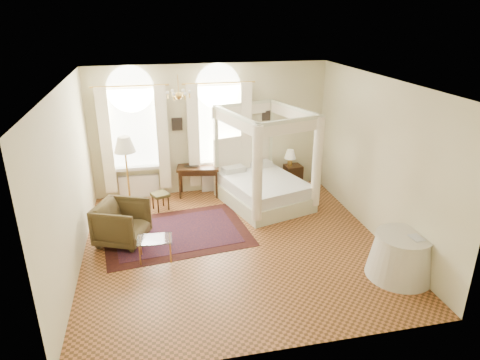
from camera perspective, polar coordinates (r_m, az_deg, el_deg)
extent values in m
plane|color=#A45C2F|center=(8.89, -0.70, -8.63)|extent=(6.00, 6.00, 0.00)
plane|color=beige|center=(11.00, -3.90, 6.71)|extent=(6.00, 0.00, 6.00)
plane|color=beige|center=(5.55, 5.54, -9.21)|extent=(6.00, 0.00, 6.00)
plane|color=beige|center=(8.17, -21.83, -0.27)|extent=(0.00, 6.00, 6.00)
plane|color=beige|center=(9.22, 17.85, 2.70)|extent=(0.00, 6.00, 6.00)
plane|color=white|center=(7.76, -0.81, 12.88)|extent=(6.00, 6.00, 0.00)
cube|color=white|center=(10.84, -13.95, 6.70)|extent=(1.10, 0.04, 1.90)
cylinder|color=white|center=(10.64, -14.42, 11.64)|extent=(1.10, 0.04, 1.10)
cube|color=white|center=(11.04, -13.50, 1.62)|extent=(1.32, 0.24, 0.08)
cube|color=white|center=(10.78, -17.40, 4.88)|extent=(0.28, 0.14, 2.60)
cube|color=white|center=(10.73, -10.26, 5.47)|extent=(0.28, 0.14, 2.60)
cube|color=white|center=(11.24, -13.27, -0.79)|extent=(1.00, 0.12, 0.58)
cube|color=white|center=(10.97, -2.86, 7.49)|extent=(1.10, 0.04, 1.90)
cylinder|color=white|center=(10.77, -2.95, 12.39)|extent=(1.10, 0.04, 1.10)
cube|color=white|center=(11.17, -2.69, 2.45)|extent=(1.32, 0.24, 0.08)
cube|color=white|center=(10.78, -6.21, 5.76)|extent=(0.28, 0.14, 2.60)
cube|color=white|center=(10.99, 0.78, 6.20)|extent=(0.28, 0.14, 2.60)
cube|color=white|center=(11.36, -2.66, 0.05)|extent=(1.00, 0.12, 0.58)
cylinder|color=gold|center=(8.85, -8.26, 12.45)|extent=(0.02, 0.02, 0.40)
sphere|color=gold|center=(8.89, -8.18, 11.05)|extent=(0.16, 0.16, 0.16)
sphere|color=beige|center=(8.89, -6.77, 11.59)|extent=(0.07, 0.07, 0.07)
sphere|color=beige|center=(9.07, -7.60, 11.75)|extent=(0.07, 0.07, 0.07)
sphere|color=beige|center=(9.06, -9.01, 11.66)|extent=(0.07, 0.07, 0.07)
sphere|color=beige|center=(8.86, -9.65, 11.40)|extent=(0.07, 0.07, 0.07)
sphere|color=beige|center=(8.68, -8.84, 11.24)|extent=(0.07, 0.07, 0.07)
sphere|color=beige|center=(8.70, -7.37, 11.33)|extent=(0.07, 0.07, 0.07)
cube|color=black|center=(10.84, -8.39, 7.39)|extent=(0.26, 0.03, 0.32)
cube|color=black|center=(11.19, 3.52, 8.56)|extent=(0.22, 0.03, 0.26)
cube|color=beige|center=(10.64, 3.16, -2.22)|extent=(2.25, 2.52, 0.36)
cube|color=white|center=(10.51, 3.20, -0.61)|extent=(2.12, 2.39, 0.28)
cube|color=white|center=(11.19, 0.50, 3.05)|extent=(1.67, 0.56, 1.21)
cube|color=beige|center=(10.75, -3.17, 3.64)|extent=(0.11, 0.11, 2.32)
cube|color=beige|center=(11.49, 4.04, 4.82)|extent=(0.11, 0.11, 2.32)
cube|color=beige|center=(9.09, 2.31, 0.20)|extent=(0.11, 0.11, 2.32)
cube|color=beige|center=(9.95, 10.23, 1.81)|extent=(0.11, 0.11, 2.32)
cube|color=beige|center=(10.80, 0.57, 10.14)|extent=(1.67, 0.56, 0.08)
cube|color=beige|center=(9.15, 6.75, 7.86)|extent=(1.67, 0.56, 0.08)
cube|color=beige|center=(9.57, -0.69, 8.62)|extent=(0.68, 2.06, 0.08)
cube|color=beige|center=(10.40, 7.21, 9.52)|extent=(0.68, 2.06, 0.08)
cube|color=white|center=(10.83, 0.57, 9.41)|extent=(1.72, 0.54, 0.28)
cube|color=white|center=(9.19, 6.71, 7.00)|extent=(1.72, 0.54, 0.28)
cube|color=white|center=(9.60, -0.69, 7.80)|extent=(0.65, 2.10, 0.28)
cube|color=white|center=(10.43, 7.17, 8.76)|extent=(0.65, 2.10, 0.28)
cylinder|color=white|center=(9.05, 2.32, 0.79)|extent=(0.22, 0.22, 2.12)
cylinder|color=white|center=(9.92, 10.26, 2.36)|extent=(0.22, 0.22, 2.12)
cube|color=#321D0D|center=(11.64, 7.05, 0.50)|extent=(0.46, 0.42, 0.62)
cylinder|color=gold|center=(11.47, 6.66, 2.42)|extent=(0.13, 0.13, 0.21)
cone|color=beige|center=(11.40, 6.71, 3.44)|extent=(0.30, 0.30, 0.24)
cube|color=#321D0D|center=(10.94, -5.62, 1.67)|extent=(1.13, 0.72, 0.06)
cube|color=#321D0D|center=(10.97, -5.61, 1.20)|extent=(1.01, 0.60, 0.11)
cylinder|color=#321D0D|center=(11.31, -7.85, 0.13)|extent=(0.05, 0.05, 0.74)
cylinder|color=#321D0D|center=(11.26, -3.14, 0.21)|extent=(0.05, 0.05, 0.74)
cylinder|color=#321D0D|center=(10.92, -8.04, -0.68)|extent=(0.05, 0.05, 0.74)
cylinder|color=#321D0D|center=(10.87, -3.15, -0.60)|extent=(0.05, 0.05, 0.74)
imported|color=black|center=(10.95, -6.43, 1.91)|extent=(0.41, 0.31, 0.03)
cube|color=#4B4320|center=(10.41, -10.60, -1.93)|extent=(0.48, 0.48, 0.07)
cylinder|color=#321D0D|center=(10.33, -10.85, -3.42)|extent=(0.04, 0.04, 0.35)
cylinder|color=#321D0D|center=(10.43, -9.51, -3.05)|extent=(0.04, 0.04, 0.35)
cylinder|color=#321D0D|center=(10.55, -11.52, -2.90)|extent=(0.04, 0.04, 0.35)
cylinder|color=#321D0D|center=(10.66, -10.21, -2.55)|extent=(0.04, 0.04, 0.35)
imported|color=#41341C|center=(9.12, -15.46, -5.55)|extent=(1.25, 1.23, 0.87)
cube|color=white|center=(8.37, -11.32, -7.75)|extent=(0.67, 0.49, 0.02)
cylinder|color=gold|center=(8.34, -13.19, -9.77)|extent=(0.03, 0.03, 0.43)
cylinder|color=gold|center=(8.31, -9.26, -9.56)|extent=(0.03, 0.03, 0.43)
cylinder|color=gold|center=(8.66, -13.08, -8.51)|extent=(0.03, 0.03, 0.43)
cylinder|color=gold|center=(8.63, -9.30, -8.30)|extent=(0.03, 0.03, 0.43)
cylinder|color=gold|center=(10.51, -14.27, -4.20)|extent=(0.33, 0.33, 0.03)
cylinder|color=gold|center=(10.20, -14.68, -0.11)|extent=(0.04, 0.04, 1.65)
cone|color=beige|center=(9.91, -15.16, 4.61)|extent=(0.48, 0.48, 0.35)
cube|color=#3B150E|center=(9.42, -8.43, -7.00)|extent=(3.26, 2.52, 0.01)
cube|color=black|center=(9.41, -8.43, -6.97)|extent=(2.74, 1.99, 0.01)
cone|color=beige|center=(8.30, 20.66, -9.52)|extent=(1.19, 1.19, 0.77)
cylinder|color=beige|center=(8.11, 21.04, -7.05)|extent=(0.97, 0.97, 0.04)
imported|color=black|center=(8.01, 21.92, -7.28)|extent=(0.21, 0.27, 0.02)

